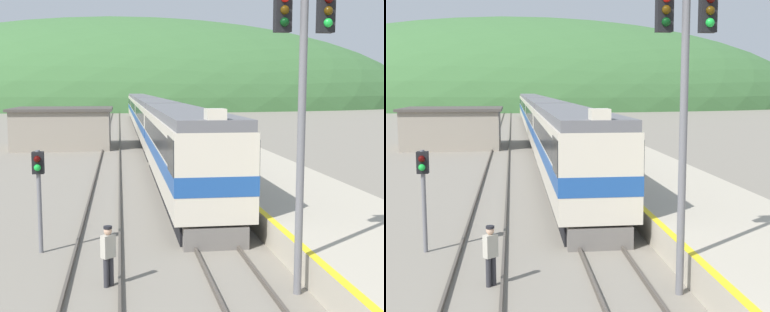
{
  "view_description": "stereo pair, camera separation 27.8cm",
  "coord_description": "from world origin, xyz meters",
  "views": [
    {
      "loc": [
        -3.12,
        -6.75,
        5.35
      ],
      "look_at": [
        -0.15,
        15.14,
        2.54
      ],
      "focal_mm": 50.0,
      "sensor_mm": 36.0,
      "label": 1
    },
    {
      "loc": [
        -2.84,
        -6.79,
        5.35
      ],
      "look_at": [
        -0.15,
        15.14,
        2.54
      ],
      "focal_mm": 50.0,
      "sensor_mm": 36.0,
      "label": 2
    }
  ],
  "objects": [
    {
      "name": "platform",
      "position": [
        4.52,
        50.0,
        0.47
      ],
      "size": [
        5.48,
        140.0,
        0.96
      ],
      "color": "#B2A893",
      "rests_on": "ground"
    },
    {
      "name": "signal_mast_main",
      "position": [
        1.42,
        6.17,
        5.74
      ],
      "size": [
        2.2,
        0.42,
        8.73
      ],
      "color": "slate",
      "rests_on": "ground"
    },
    {
      "name": "signal_post_siding",
      "position": [
        -5.74,
        10.7,
        2.44
      ],
      "size": [
        0.36,
        0.42,
        3.38
      ],
      "color": "slate",
      "rests_on": "ground"
    },
    {
      "name": "track_worker",
      "position": [
        -3.48,
        7.37,
        0.95
      ],
      "size": [
        0.42,
        0.39,
        1.68
      ],
      "color": "#2D2D33",
      "rests_on": "ground"
    },
    {
      "name": "carriage_third",
      "position": [
        0.0,
        63.4,
        2.35
      ],
      "size": [
        2.85,
        20.91,
        4.32
      ],
      "color": "black",
      "rests_on": "ground"
    },
    {
      "name": "distant_hills",
      "position": [
        0.0,
        147.19,
        0.0
      ],
      "size": [
        169.67,
        76.35,
        49.61
      ],
      "color": "#3D6B38",
      "rests_on": "ground"
    },
    {
      "name": "station_shed",
      "position": [
        -8.17,
        42.51,
        1.82
      ],
      "size": [
        8.82,
        7.46,
        3.61
      ],
      "color": "gray",
      "rests_on": "ground"
    },
    {
      "name": "track_siding",
      "position": [
        -3.91,
        70.0,
        0.08
      ],
      "size": [
        1.51,
        180.0,
        0.16
      ],
      "color": "#4C443D",
      "rests_on": "ground"
    },
    {
      "name": "express_train_lead_car",
      "position": [
        0.0,
        19.95,
        2.36
      ],
      "size": [
        2.86,
        20.19,
        4.68
      ],
      "color": "black",
      "rests_on": "ground"
    },
    {
      "name": "carriage_second",
      "position": [
        0.0,
        41.61,
        2.35
      ],
      "size": [
        2.85,
        20.91,
        4.32
      ],
      "color": "black",
      "rests_on": "ground"
    },
    {
      "name": "carriage_fourth",
      "position": [
        0.0,
        85.19,
        2.35
      ],
      "size": [
        2.85,
        20.91,
        4.32
      ],
      "color": "black",
      "rests_on": "ground"
    },
    {
      "name": "track_main",
      "position": [
        0.0,
        70.0,
        0.08
      ],
      "size": [
        1.52,
        180.0,
        0.16
      ],
      "color": "#4C443D",
      "rests_on": "ground"
    }
  ]
}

